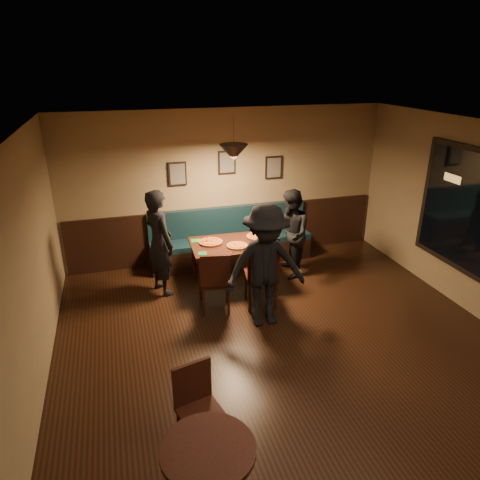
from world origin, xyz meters
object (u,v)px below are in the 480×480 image
Objects in this scene: dining_table at (234,264)px; diner_left at (159,243)px; chair_near_right at (261,274)px; diner_front at (266,267)px; diner_right at (290,234)px; tabasco_bottle at (266,236)px; cafe_chair_far at (201,412)px; soda_glass at (277,242)px; chair_near_left at (215,280)px; booth_bench at (231,237)px.

dining_table is 1.30m from diner_left.
chair_near_right is 0.63m from diner_front.
diner_left is 1.12× the size of diner_right.
tabasco_bottle is 0.14× the size of cafe_chair_far.
soda_glass reaches higher than cafe_chair_far.
diner_left reaches higher than chair_near_left.
diner_right is at bearing 54.33° from diner_front.
diner_left is at bearing -80.58° from diner_right.
soda_glass is 0.17× the size of cafe_chair_far.
diner_front is at bearing -138.46° from cafe_chair_far.
diner_front reaches higher than soda_glass.
diner_front is at bearing -109.74° from tabasco_bottle.
booth_bench is 2.12× the size of dining_table.
dining_table is 1.57× the size of cafe_chair_far.
tabasco_bottle is at bearing -133.28° from cafe_chair_far.
cafe_chair_far reaches higher than tabasco_bottle.
diner_right reaches higher than booth_bench.
diner_right is (1.52, 0.78, 0.28)m from chair_near_left.
diner_left is at bearing 167.00° from soda_glass.
diner_left is (-0.71, 0.79, 0.38)m from chair_near_left.
tabasco_bottle is (-0.47, -0.08, 0.05)m from diner_right.
chair_near_right reaches higher than soda_glass.
chair_near_right is at bearing -134.80° from soda_glass.
chair_near_left is at bearing -161.96° from soda_glass.
booth_bench is 1.93× the size of diner_right.
diner_left is 2.24m from diner_right.
soda_glass reaches higher than dining_table.
tabasco_bottle is (0.56, -0.00, 0.44)m from dining_table.
diner_front is at bearing -24.93° from diner_right.
soda_glass is 1.15× the size of tabasco_bottle.
diner_left reaches higher than booth_bench.
diner_left is at bearing -150.44° from booth_bench.
chair_near_right reaches higher than cafe_chair_far.
chair_near_right is 8.19× the size of tabasco_bottle.
chair_near_left is 1.13m from diner_left.
diner_front is at bearing -159.81° from diner_left.
chair_near_right is 0.69× the size of diner_right.
dining_table is 3.45m from cafe_chair_far.
chair_near_left is 7.61× the size of tabasco_bottle.
tabasco_bottle is (0.45, 1.26, -0.08)m from diner_front.
booth_bench is 1.64m from chair_near_right.
diner_front is 1.34m from tabasco_bottle.
soda_glass is at bearing -69.97° from booth_bench.
diner_front is 13.86× the size of tabasco_bottle.
chair_near_right is (0.02, -1.64, 0.03)m from booth_bench.
chair_near_left is 6.61× the size of soda_glass.
chair_near_left is 1.10× the size of cafe_chair_far.
diner_left reaches higher than chair_near_right.
dining_table is at bearing 179.75° from tabasco_bottle.
dining_table is at bearing -118.10° from diner_left.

